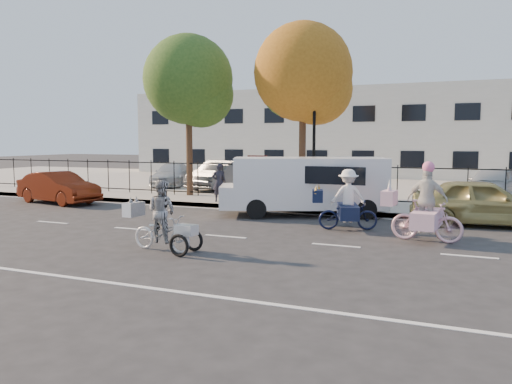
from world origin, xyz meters
The scene contains 21 objects.
ground centered at (0.00, 0.00, 0.00)m, with size 120.00×120.00×0.00m, color #333334.
road_markings centered at (0.00, 0.00, 0.01)m, with size 60.00×9.52×0.01m, color silver, non-canonical shape.
curb centered at (0.00, 5.05, 0.07)m, with size 60.00×0.10×0.15m, color #A8A399.
sidewalk centered at (0.00, 6.10, 0.07)m, with size 60.00×2.20×0.15m, color #A8A399.
parking_lot centered at (0.00, 15.00, 0.07)m, with size 60.00×15.60×0.15m, color #A8A399.
iron_fence centered at (0.00, 7.20, 0.90)m, with size 58.00×0.06×1.50m, color black, non-canonical shape.
building centered at (0.00, 25.00, 3.00)m, with size 34.00×10.00×6.00m, color silver.
lamppost centered at (0.50, 6.80, 3.11)m, with size 0.36×0.36×4.33m.
street_sign centered at (-1.85, 6.80, 1.42)m, with size 0.85×0.06×1.80m.
zebra_trike centered at (-0.62, -2.09, 0.64)m, with size 1.94×0.80×1.66m.
unicorn_bike centered at (4.97, 1.37, 0.76)m, with size 2.05×1.44×2.04m.
bull_bike centered at (2.78, 2.27, 0.70)m, with size 1.94×1.37×1.74m.
white_van centered at (0.89, 4.50, 1.09)m, with size 6.04×3.62×1.98m.
red_sedan centered at (-9.37, 3.80, 0.64)m, with size 1.35×3.88×1.28m, color #5E1B0A.
gold_sedan centered at (6.40, 4.50, 0.71)m, with size 1.68×4.18×1.42m, color #A09757.
pedestrian centered at (-3.00, 5.65, 0.91)m, with size 0.55×0.36×1.52m, color black.
lot_car_a centered at (-8.42, 10.91, 0.73)m, with size 1.63×4.01×1.17m, color #B7BBC0.
lot_car_c centered at (-5.27, 10.27, 0.85)m, with size 1.47×4.22×1.39m, color #45484C.
lot_car_d centered at (6.95, 9.93, 0.83)m, with size 1.61×4.00×1.36m, color #AAAEB2.
tree_west centered at (-5.13, 7.36, 4.97)m, with size 3.87×3.87×7.09m.
tree_mid centered at (-0.08, 7.69, 5.07)m, with size 3.95×3.95×7.24m.
Camera 1 is at (5.74, -11.82, 2.58)m, focal length 35.00 mm.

